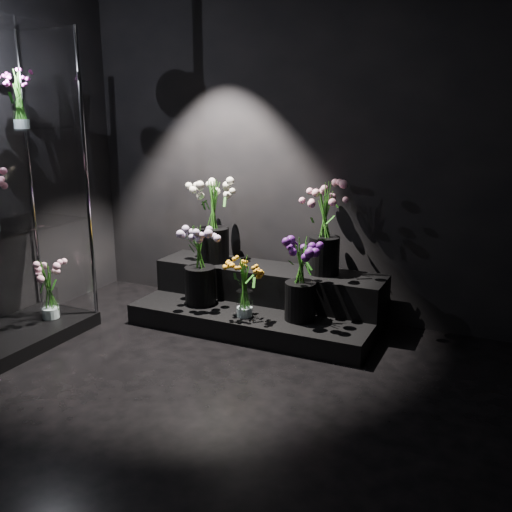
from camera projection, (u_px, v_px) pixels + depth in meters
The scene contains 11 objects.
floor at pixel (174, 416), 3.31m from camera, with size 4.00×4.00×0.00m, color black.
wall_back at pixel (301, 149), 4.71m from camera, with size 4.00×4.00×0.00m, color black.
display_riser at pixel (263, 300), 4.74m from camera, with size 1.96×0.87×0.44m.
display_case at pixel (7, 191), 4.09m from camera, with size 0.63×1.05×2.32m.
bouquet_orange_bells at pixel (245, 286), 4.37m from camera, with size 0.34×0.34×0.48m.
bouquet_lilac at pixel (200, 259), 4.63m from camera, with size 0.48×0.48×0.67m.
bouquet_purple at pixel (301, 274), 4.28m from camera, with size 0.36×0.36×0.64m.
bouquet_cream_roses at pixel (214, 217), 4.87m from camera, with size 0.46×0.46×0.70m.
bouquet_pink_roses at pixel (325, 222), 4.50m from camera, with size 0.43×0.43×0.74m.
bouquet_case_magenta at pixel (19, 100), 4.06m from camera, with size 0.20×0.20×0.40m.
bouquet_case_base_pink at pixel (48, 288), 4.49m from camera, with size 0.38×0.38×0.48m.
Camera 1 is at (1.70, -2.48, 1.75)m, focal length 40.00 mm.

